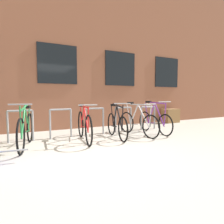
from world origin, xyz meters
The scene contains 9 objects.
ground_plane centered at (0.00, 0.00, 0.00)m, with size 42.00×42.00×0.00m, color #B2ADA0.
storefront_building centered at (0.00, 6.90, 3.43)m, with size 28.00×7.45×6.86m.
bike_rack centered at (-0.22, 1.90, 0.50)m, with size 6.62×0.05×0.81m.
bicycle_black centered at (1.15, 1.21, 0.37)m, with size 0.44×1.61×0.99m.
bicycle_red centered at (0.24, 1.29, 0.40)m, with size 0.45×1.82×0.98m.
bicycle_purple centered at (2.57, 1.31, 0.37)m, with size 0.44×1.68×1.02m.
bicycle_silver centered at (1.89, 1.25, 0.37)m, with size 0.44×1.74×0.99m.
bicycle_green centered at (-1.13, 1.28, 0.40)m, with size 0.55×1.80×1.02m.
planter_box centered at (4.76, 2.85, 0.30)m, with size 0.70×0.44×0.60m, color olive.
Camera 1 is at (-1.37, -3.36, 1.14)m, focal length 30.58 mm.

